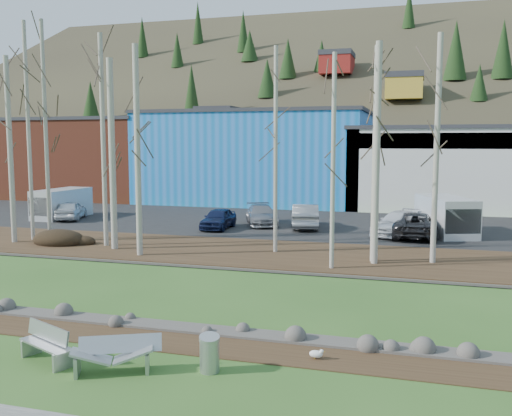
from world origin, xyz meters
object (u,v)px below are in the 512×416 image
(litter_bin, at_px, (210,355))
(van_white, at_px, (447,216))
(car_3, at_px, (305,216))
(car_0, at_px, (71,210))
(car_2, at_px, (218,219))
(bench_damaged, at_px, (115,354))
(bench_intact, at_px, (47,344))
(car_5, at_px, (399,223))
(van_grey, at_px, (60,204))
(car_1, at_px, (261,215))
(seagull, at_px, (316,354))
(car_4, at_px, (415,225))

(litter_bin, height_order, van_white, van_white)
(car_3, bearing_deg, car_0, -9.04)
(car_2, relative_size, car_3, 0.82)
(litter_bin, bearing_deg, bench_damaged, -163.09)
(bench_intact, relative_size, van_white, 0.34)
(car_3, bearing_deg, car_5, 156.18)
(car_0, relative_size, van_grey, 0.81)
(car_1, distance_m, car_2, 3.21)
(litter_bin, height_order, car_3, car_3)
(car_2, xyz_separation_m, car_3, (5.10, 1.94, 0.12))
(van_white, bearing_deg, car_3, 157.94)
(car_0, xyz_separation_m, car_3, (16.42, 0.80, 0.10))
(bench_damaged, bearing_deg, van_grey, 102.56)
(bench_damaged, height_order, car_5, car_5)
(van_grey, bearing_deg, seagull, -40.88)
(seagull, bearing_deg, car_2, 121.72)
(seagull, bearing_deg, car_0, 140.90)
(bench_intact, height_order, car_2, car_2)
(car_1, relative_size, van_white, 0.82)
(car_0, xyz_separation_m, van_white, (24.87, 0.39, 0.44))
(car_1, xyz_separation_m, car_5, (8.81, -1.73, 0.03))
(car_5, bearing_deg, car_0, -158.27)
(bench_damaged, bearing_deg, car_2, 78.53)
(seagull, height_order, car_0, car_0)
(bench_intact, xyz_separation_m, van_grey, (-15.67, 22.84, 0.71))
(bench_intact, height_order, car_4, car_4)
(car_4, relative_size, van_grey, 1.08)
(car_2, distance_m, car_4, 11.79)
(car_2, distance_m, car_5, 10.93)
(car_2, bearing_deg, seagull, -65.16)
(litter_bin, bearing_deg, van_white, 74.30)
(bench_damaged, xyz_separation_m, car_3, (-0.03, 23.29, 0.46))
(litter_bin, distance_m, car_2, 21.94)
(bench_damaged, height_order, car_2, car_2)
(bench_damaged, height_order, car_0, car_0)
(car_4, distance_m, van_white, 2.23)
(car_0, bearing_deg, car_3, 162.39)
(car_0, distance_m, car_3, 16.44)
(seagull, relative_size, car_0, 0.11)
(litter_bin, relative_size, car_5, 0.18)
(bench_damaged, xyz_separation_m, car_5, (5.77, 22.05, 0.38))
(car_0, distance_m, car_2, 11.38)
(car_3, bearing_deg, car_4, 153.65)
(seagull, xyz_separation_m, van_grey, (-22.18, 20.88, 0.99))
(car_0, bearing_deg, bench_damaged, 105.80)
(car_4, xyz_separation_m, car_5, (-0.89, 0.50, -0.03))
(litter_bin, height_order, van_grey, van_grey)
(litter_bin, distance_m, car_4, 21.37)
(car_1, bearing_deg, seagull, -93.14)
(car_1, relative_size, van_grey, 0.94)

